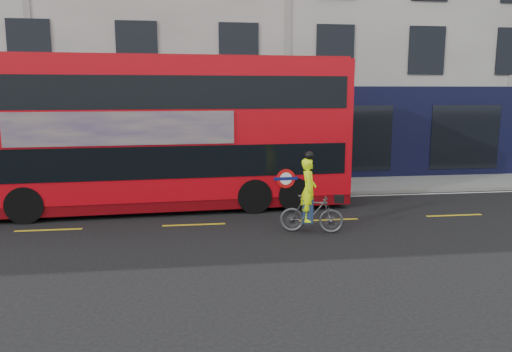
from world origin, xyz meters
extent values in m
plane|color=black|center=(0.00, 0.00, 0.00)|extent=(120.00, 120.00, 0.00)
cube|color=gray|center=(0.00, 6.50, 0.06)|extent=(60.00, 3.00, 0.12)
cube|color=slate|center=(0.00, 5.00, 0.07)|extent=(60.00, 0.12, 0.13)
cube|color=#BCB9B1|center=(0.00, 13.00, 7.50)|extent=(50.00, 10.00, 15.00)
cube|color=black|center=(0.00, 7.98, 2.00)|extent=(50.00, 0.08, 4.00)
cube|color=silver|center=(0.00, 4.70, 0.00)|extent=(58.00, 0.10, 0.01)
cube|color=#BC0710|center=(-4.98, 3.80, 2.65)|extent=(12.12, 3.33, 4.31)
cube|color=#5E0308|center=(-4.98, 3.80, 0.33)|extent=(12.12, 3.28, 0.33)
cube|color=black|center=(-4.98, 3.80, 1.69)|extent=(11.65, 3.35, 0.98)
cube|color=black|center=(-4.98, 3.80, 3.76)|extent=(11.65, 3.35, 0.98)
cube|color=#9B0B12|center=(-4.98, 3.80, 4.82)|extent=(11.88, 3.21, 0.09)
cube|color=black|center=(1.03, 4.11, 1.69)|extent=(0.16, 2.45, 0.98)
cube|color=black|center=(1.03, 4.11, 3.76)|extent=(0.16, 2.45, 0.98)
cube|color=gray|center=(-6.00, 2.35, 2.73)|extent=(6.54, 0.37, 0.98)
cylinder|color=red|center=(-1.10, 2.60, 1.09)|extent=(0.61, 0.05, 0.61)
cylinder|color=white|center=(-1.10, 2.60, 1.09)|extent=(0.39, 0.04, 0.39)
cube|color=#0C1459|center=(-1.10, 2.59, 1.09)|extent=(0.76, 0.06, 0.10)
cylinder|color=black|center=(-0.84, 4.01, 0.55)|extent=(1.23, 2.83, 1.09)
cylinder|color=black|center=(-2.15, 3.94, 0.55)|extent=(1.23, 2.83, 1.09)
cylinder|color=black|center=(-8.90, 3.60, 0.55)|extent=(1.23, 2.83, 1.09)
imported|color=#444649|center=(-0.85, 0.28, 0.52)|extent=(1.79, 0.94, 1.03)
imported|color=#C5EB08|center=(-0.94, 0.31, 1.18)|extent=(0.57, 0.71, 1.71)
cube|color=black|center=(-0.15, 0.08, 0.95)|extent=(0.31, 0.27, 0.20)
cube|color=#1A2947|center=(-0.94, 0.31, 0.60)|extent=(0.36, 0.42, 0.65)
sphere|color=black|center=(-0.94, 0.31, 2.11)|extent=(0.24, 0.24, 0.24)
camera|label=1|loc=(-4.14, -12.51, 3.79)|focal=35.00mm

